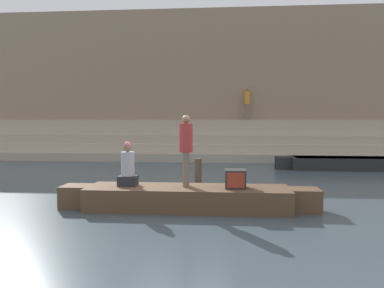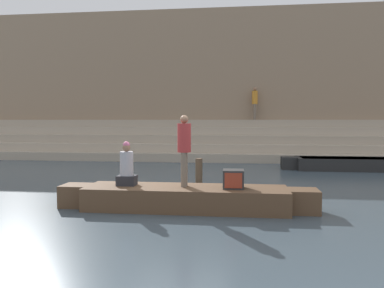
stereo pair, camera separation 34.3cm
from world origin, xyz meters
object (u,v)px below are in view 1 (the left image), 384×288
object	(u,v)px
person_rowing	(128,168)
mooring_post	(198,176)
person_standing	(186,145)
tv_set	(235,179)
person_on_steps	(247,101)
moored_boat_shore	(343,163)
rowboat_main	(188,197)

from	to	relation	value
person_rowing	mooring_post	world-z (taller)	person_rowing
person_standing	tv_set	xyz separation A→B (m)	(1.12, -0.10, -0.73)
person_on_steps	person_rowing	bearing A→B (deg)	-117.60
person_rowing	tv_set	bearing A→B (deg)	-1.99
person_standing	mooring_post	world-z (taller)	person_standing
moored_boat_shore	person_on_steps	size ratio (longest dim) A/B	3.11
mooring_post	person_on_steps	world-z (taller)	person_on_steps
rowboat_main	moored_boat_shore	xyz separation A→B (m)	(5.75, 7.42, -0.01)
mooring_post	person_on_steps	distance (m)	11.06
rowboat_main	person_rowing	bearing A→B (deg)	177.86
tv_set	person_on_steps	world-z (taller)	person_on_steps
rowboat_main	person_on_steps	world-z (taller)	person_on_steps
tv_set	mooring_post	bearing A→B (deg)	113.25
person_standing	person_rowing	xyz separation A→B (m)	(-1.35, -0.02, -0.53)
person_standing	person_rowing	size ratio (longest dim) A/B	1.59
rowboat_main	person_rowing	world-z (taller)	person_rowing
person_rowing	moored_boat_shore	size ratio (longest dim) A/B	0.19
moored_boat_shore	tv_set	bearing A→B (deg)	-116.62
moored_boat_shore	rowboat_main	bearing A→B (deg)	-122.29
person_on_steps	rowboat_main	bearing A→B (deg)	-111.44
person_standing	mooring_post	distance (m)	2.04
moored_boat_shore	person_on_steps	xyz separation A→B (m)	(-3.63, 5.00, 2.82)
tv_set	mooring_post	xyz separation A→B (m)	(-0.96, 1.90, -0.23)
rowboat_main	person_standing	bearing A→B (deg)	120.93
mooring_post	person_rowing	bearing A→B (deg)	-129.69
tv_set	rowboat_main	bearing A→B (deg)	174.68
moored_boat_shore	person_rowing	bearing A→B (deg)	-128.62
person_standing	tv_set	bearing A→B (deg)	-16.43
person_rowing	tv_set	xyz separation A→B (m)	(2.46, -0.08, -0.21)
person_rowing	person_standing	bearing A→B (deg)	0.76
person_standing	mooring_post	bearing A→B (deg)	73.86
rowboat_main	tv_set	xyz separation A→B (m)	(1.08, -0.03, 0.45)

